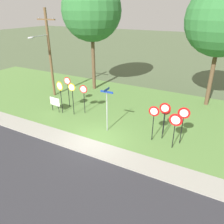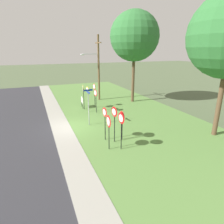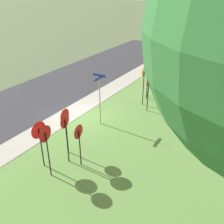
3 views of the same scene
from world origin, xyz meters
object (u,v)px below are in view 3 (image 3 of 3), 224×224
at_px(yield_sign_center, 79,136).
at_px(stop_sign_near_right, 168,76).
at_px(street_name_post, 100,95).
at_px(notice_board, 151,85).
at_px(yield_sign_near_left, 65,121).
at_px(stop_sign_far_center, 148,86).
at_px(yield_sign_far_right, 39,134).
at_px(stop_sign_near_left, 144,79).
at_px(yield_sign_near_right, 46,139).
at_px(stop_sign_far_left, 148,73).
at_px(utility_pole, 207,34).
at_px(yield_sign_far_left, 65,127).

bearing_deg(yield_sign_center, stop_sign_near_right, 170.62).
height_order(yield_sign_center, street_name_post, street_name_post).
distance_m(stop_sign_near_right, notice_board, 1.83).
bearing_deg(yield_sign_near_left, yield_sign_center, 63.77).
relative_size(stop_sign_far_center, yield_sign_near_left, 0.99).
bearing_deg(stop_sign_near_right, stop_sign_far_center, -19.90).
xyz_separation_m(yield_sign_far_right, yield_sign_center, (-1.03, 1.45, -0.18)).
xyz_separation_m(stop_sign_far_center, street_name_post, (3.12, -1.64, 0.10)).
distance_m(stop_sign_near_left, yield_sign_center, 7.54).
xyz_separation_m(yield_sign_near_right, notice_board, (-10.63, 0.01, -1.12)).
xyz_separation_m(stop_sign_far_left, utility_pole, (-3.54, 2.85, 2.40)).
xyz_separation_m(stop_sign_near_left, yield_sign_far_right, (8.55, -0.98, -0.14)).
xyz_separation_m(stop_sign_far_center, yield_sign_near_right, (8.21, -0.89, 0.15)).
height_order(stop_sign_far_center, yield_sign_center, stop_sign_far_center).
distance_m(yield_sign_near_right, utility_pole, 13.98).
relative_size(yield_sign_near_right, street_name_post, 0.81).
xyz_separation_m(yield_sign_near_left, yield_sign_far_right, (1.46, -0.27, -0.05)).
relative_size(stop_sign_far_left, notice_board, 2.23).
height_order(stop_sign_near_right, stop_sign_far_center, stop_sign_near_right).
bearing_deg(yield_sign_near_left, stop_sign_near_left, 168.11).
height_order(yield_sign_near_left, yield_sign_center, yield_sign_near_left).
relative_size(yield_sign_near_left, notice_board, 2.00).
bearing_deg(yield_sign_center, street_name_post, -163.90).
xyz_separation_m(stop_sign_far_center, notice_board, (-2.42, -0.89, -0.96)).
distance_m(stop_sign_far_center, yield_sign_near_right, 8.26).
bearing_deg(yield_sign_center, stop_sign_near_left, 178.66).
distance_m(stop_sign_near_left, yield_sign_near_left, 7.13).
relative_size(yield_sign_near_left, utility_pole, 0.31).
xyz_separation_m(yield_sign_far_left, yield_sign_far_right, (0.90, -0.78, -0.17)).
relative_size(yield_sign_near_left, yield_sign_center, 1.14).
bearing_deg(utility_pole, yield_sign_center, -10.16).
relative_size(stop_sign_near_left, street_name_post, 0.85).
bearing_deg(yield_sign_far_left, stop_sign_near_left, 169.63).
height_order(yield_sign_far_right, utility_pole, utility_pole).
distance_m(yield_sign_near_right, yield_sign_far_right, 0.83).
relative_size(stop_sign_near_right, street_name_post, 0.85).
distance_m(street_name_post, utility_pole, 9.46).
xyz_separation_m(yield_sign_near_left, notice_board, (-8.87, 0.49, -1.03)).
bearing_deg(yield_sign_near_right, stop_sign_far_center, 167.71).
xyz_separation_m(yield_sign_near_left, utility_pole, (-11.69, 3.35, 2.58)).
height_order(stop_sign_far_left, stop_sign_far_center, stop_sign_far_left).
relative_size(stop_sign_far_center, yield_sign_far_left, 0.94).
relative_size(stop_sign_near_right, stop_sign_far_left, 0.99).
relative_size(yield_sign_far_right, notice_board, 1.94).
distance_m(stop_sign_near_left, utility_pole, 5.85).
height_order(stop_sign_near_right, utility_pole, utility_pole).
height_order(yield_sign_near_right, yield_sign_far_right, yield_sign_near_right).
height_order(yield_sign_far_right, notice_board, yield_sign_far_right).
height_order(stop_sign_near_left, yield_sign_near_right, stop_sign_near_left).
bearing_deg(stop_sign_far_center, yield_sign_near_left, -20.46).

